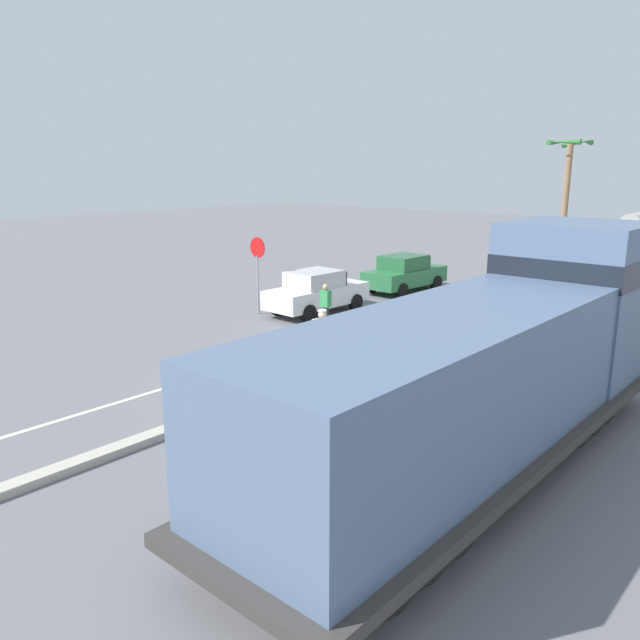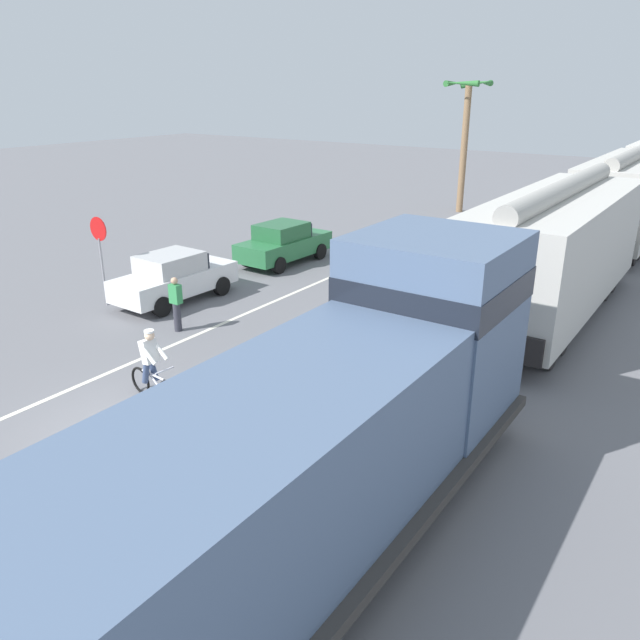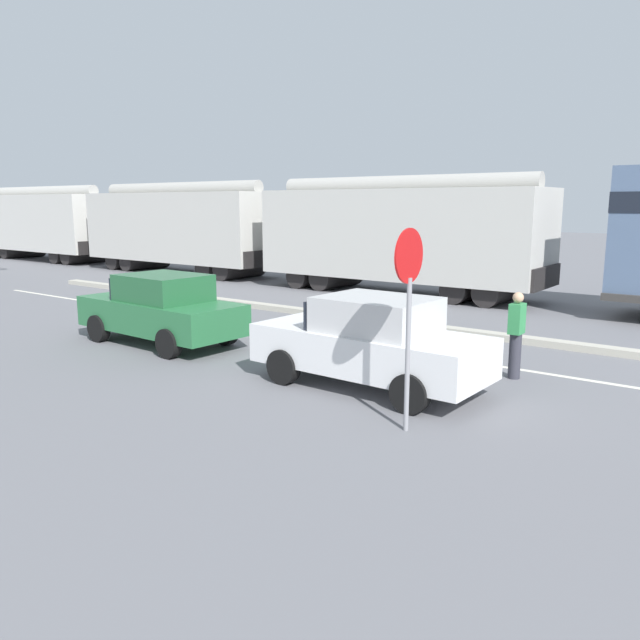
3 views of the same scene
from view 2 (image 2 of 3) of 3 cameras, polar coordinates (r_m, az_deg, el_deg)
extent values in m
plane|color=slate|center=(13.81, -18.12, -9.53)|extent=(120.00, 120.00, 0.00)
cube|color=#B2AD9E|center=(17.56, -2.72, -1.50)|extent=(0.36, 36.00, 0.16)
cube|color=silver|center=(19.05, -8.48, -0.14)|extent=(0.14, 36.00, 0.01)
cube|color=slate|center=(8.42, -5.04, -14.31)|extent=(2.70, 9.86, 2.40)
cube|color=slate|center=(11.97, 10.20, -0.51)|extent=(2.80, 2.80, 3.50)
cube|color=black|center=(11.71, 10.44, 3.08)|extent=(2.83, 2.83, 0.56)
cube|color=#383533|center=(9.52, -2.39, -18.55)|extent=(3.10, 11.60, 0.20)
cylinder|color=#4C4947|center=(9.61, -2.37, -19.25)|extent=(1.10, 3.00, 1.10)
cylinder|color=black|center=(12.47, 8.82, -9.46)|extent=(2.40, 1.00, 1.00)
cylinder|color=black|center=(11.85, 7.08, -11.11)|extent=(2.40, 1.00, 1.00)
cylinder|color=black|center=(11.25, 5.12, -12.93)|extent=(2.40, 1.00, 1.00)
cube|color=beige|center=(19.90, 20.71, 6.13)|extent=(2.90, 10.40, 3.10)
cylinder|color=#A3A19B|center=(19.58, 21.36, 11.02)|extent=(0.60, 9.88, 0.60)
cube|color=black|center=(25.18, 23.47, 5.78)|extent=(2.61, 0.10, 0.70)
cube|color=black|center=(15.44, 15.11, -1.97)|extent=(2.61, 0.10, 0.70)
cylinder|color=black|center=(23.90, 22.54, 3.93)|extent=(2.46, 0.90, 0.90)
cylinder|color=black|center=(22.86, 21.91, 3.30)|extent=(2.46, 0.90, 0.90)
cylinder|color=black|center=(17.92, 17.82, -0.79)|extent=(2.46, 0.90, 0.90)
cylinder|color=black|center=(16.93, 16.68, -1.92)|extent=(2.46, 0.90, 0.90)
cube|color=beige|center=(31.11, 26.32, 10.20)|extent=(2.90, 10.40, 3.10)
cylinder|color=#A19F99|center=(30.90, 26.84, 13.34)|extent=(0.60, 9.88, 0.60)
cube|color=black|center=(26.23, 23.98, 6.25)|extent=(2.61, 0.10, 0.70)
cylinder|color=black|center=(35.08, 26.92, 8.23)|extent=(2.46, 0.90, 0.90)
cylinder|color=black|center=(34.00, 26.63, 7.95)|extent=(2.46, 0.90, 0.90)
cylinder|color=black|center=(28.82, 24.90, 6.26)|extent=(2.46, 0.90, 0.90)
cylinder|color=black|center=(27.76, 24.46, 5.83)|extent=(2.46, 0.90, 0.90)
cube|color=silver|center=(21.05, -13.11, 3.49)|extent=(1.82, 4.25, 0.70)
cube|color=beige|center=(20.78, -13.56, 5.10)|extent=(1.55, 1.94, 0.60)
cube|color=#1E232D|center=(21.43, -11.53, 5.59)|extent=(1.43, 0.16, 0.51)
cylinder|color=black|center=(22.55, -11.92, 3.80)|extent=(0.24, 0.65, 0.64)
cylinder|color=black|center=(21.42, -9.00, 3.10)|extent=(0.24, 0.65, 0.64)
cylinder|color=black|center=(21.00, -17.14, 2.05)|extent=(0.24, 0.65, 0.64)
cylinder|color=black|center=(19.78, -14.29, 1.20)|extent=(0.24, 0.65, 0.64)
cube|color=#286B3D|center=(25.05, -3.29, 6.74)|extent=(1.84, 4.26, 0.70)
cube|color=#225B34|center=(24.79, -3.54, 8.13)|extent=(1.56, 1.95, 0.60)
cube|color=#1E232D|center=(25.56, -2.09, 8.42)|extent=(1.43, 0.17, 0.51)
cylinder|color=black|center=(26.61, -2.82, 6.81)|extent=(0.24, 0.65, 0.64)
cylinder|color=black|center=(25.65, -0.01, 6.30)|extent=(0.24, 0.65, 0.64)
cylinder|color=black|center=(24.72, -6.66, 5.60)|extent=(0.24, 0.65, 0.64)
cylinder|color=black|center=(23.68, -3.78, 5.02)|extent=(0.24, 0.65, 0.64)
torus|color=black|center=(14.23, -13.66, -6.59)|extent=(0.66, 0.12, 0.66)
torus|color=black|center=(15.02, -16.09, -5.33)|extent=(0.66, 0.12, 0.66)
cylinder|color=silver|center=(14.49, -15.02, -4.88)|extent=(0.79, 0.12, 0.05)
cylinder|color=silver|center=(14.49, -14.72, -5.64)|extent=(0.48, 0.09, 0.36)
cylinder|color=silver|center=(14.60, -15.58, -4.10)|extent=(0.04, 0.04, 0.30)
cylinder|color=silver|center=(14.05, -14.05, -4.49)|extent=(0.08, 0.48, 0.04)
cylinder|color=#38476B|center=(14.61, -14.99, -4.44)|extent=(0.31, 0.17, 0.52)
cylinder|color=#38476B|center=(14.51, -15.63, -4.69)|extent=(0.28, 0.16, 0.52)
cube|color=white|center=(14.30, -15.34, -2.76)|extent=(0.36, 0.37, 0.57)
sphere|color=beige|center=(14.10, -15.33, -1.38)|extent=(0.22, 0.22, 0.22)
cylinder|color=white|center=(14.06, -15.37, -1.00)|extent=(0.22, 0.22, 0.05)
cylinder|color=white|center=(14.23, -14.35, -2.78)|extent=(0.47, 0.13, 0.36)
cylinder|color=white|center=(14.07, -15.40, -3.17)|extent=(0.47, 0.13, 0.36)
cylinder|color=gray|center=(21.13, -19.21, 4.14)|extent=(0.07, 0.07, 2.20)
cylinder|color=red|center=(20.81, -19.62, 7.85)|extent=(0.76, 0.03, 0.76)
cylinder|color=white|center=(20.82, -19.59, 7.86)|extent=(0.48, 0.02, 0.48)
cylinder|color=#846647|center=(36.02, 13.02, 14.90)|extent=(0.36, 0.36, 6.72)
cone|color=#2D7033|center=(35.64, 14.97, 20.19)|extent=(0.53, 1.83, 0.33)
cone|color=#2D7033|center=(36.67, 14.16, 20.26)|extent=(1.85, 0.48, 0.57)
cone|color=#2D7033|center=(36.25, 12.11, 20.41)|extent=(0.40, 1.82, 0.37)
cone|color=#2D7033|center=(35.04, 12.88, 20.36)|extent=(1.81, 0.35, 0.37)
cylinder|color=#33333D|center=(18.47, -12.91, 0.27)|extent=(0.22, 0.22, 0.85)
cube|color=#338C4C|center=(18.24, -13.09, 2.34)|extent=(0.34, 0.22, 0.56)
sphere|color=tan|center=(18.13, -13.18, 3.51)|extent=(0.20, 0.20, 0.20)
camera|label=1|loc=(4.02, -144.78, -37.73)|focal=35.00mm
camera|label=3|loc=(25.59, -37.69, 8.58)|focal=35.00mm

